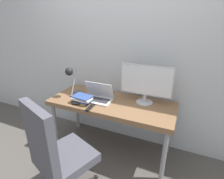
{
  "coord_description": "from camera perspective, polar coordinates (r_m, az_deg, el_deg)",
  "views": [
    {
      "loc": [
        0.78,
        -1.46,
        1.7
      ],
      "look_at": [
        0.02,
        0.28,
        0.9
      ],
      "focal_mm": 28.0,
      "sensor_mm": 36.0,
      "label": 1
    }
  ],
  "objects": [
    {
      "name": "office_chair",
      "position": [
        1.74,
        -17.85,
        -18.82
      ],
      "size": [
        0.61,
        0.63,
        1.08
      ],
      "color": "black",
      "rests_on": "ground_plane"
    },
    {
      "name": "ground_plane",
      "position": [
        2.38,
        -3.52,
        -23.06
      ],
      "size": [
        12.0,
        12.0,
        0.0
      ],
      "primitive_type": "plane",
      "color": "#514C47"
    },
    {
      "name": "wall_back",
      "position": [
        2.33,
        3.61,
        12.75
      ],
      "size": [
        8.0,
        0.05,
        2.6
      ],
      "color": "silver",
      "rests_on": "ground_plane"
    },
    {
      "name": "desk",
      "position": [
        2.2,
        -0.22,
        -5.55
      ],
      "size": [
        1.55,
        0.63,
        0.72
      ],
      "color": "brown",
      "rests_on": "ground_plane"
    },
    {
      "name": "game_controller",
      "position": [
        2.16,
        -11.49,
        -4.13
      ],
      "size": [
        0.15,
        0.09,
        0.04
      ],
      "color": "black",
      "rests_on": "desk"
    },
    {
      "name": "desk_lamp",
      "position": [
        2.28,
        -13.21,
        4.28
      ],
      "size": [
        0.12,
        0.26,
        0.4
      ],
      "color": "#4C4C51",
      "rests_on": "desk"
    },
    {
      "name": "book_stack",
      "position": [
        2.16,
        -9.72,
        -3.16
      ],
      "size": [
        0.25,
        0.19,
        0.09
      ],
      "color": "gold",
      "rests_on": "desk"
    },
    {
      "name": "monitor",
      "position": [
        2.09,
        11.0,
        2.26
      ],
      "size": [
        0.62,
        0.2,
        0.47
      ],
      "color": "#B7B7BC",
      "rests_on": "desk"
    },
    {
      "name": "laptop",
      "position": [
        2.2,
        -4.73,
        -2.32
      ],
      "size": [
        0.37,
        0.22,
        0.23
      ],
      "color": "silver",
      "rests_on": "desk"
    },
    {
      "name": "tv_remote",
      "position": [
        2.04,
        -7.16,
        -5.85
      ],
      "size": [
        0.05,
        0.17,
        0.02
      ],
      "color": "black",
      "rests_on": "desk"
    }
  ]
}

